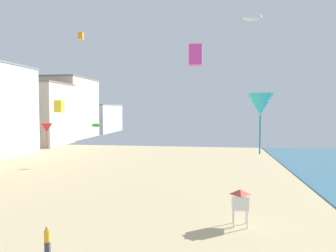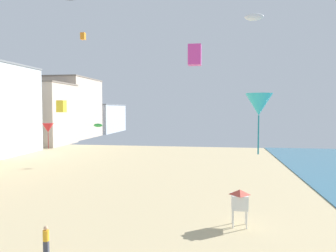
{
  "view_description": "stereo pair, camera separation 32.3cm",
  "coord_description": "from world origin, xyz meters",
  "px_view_note": "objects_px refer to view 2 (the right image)",
  "views": [
    {
      "loc": [
        9.5,
        -7.5,
        8.12
      ],
      "look_at": [
        5.98,
        17.68,
        6.72
      ],
      "focal_mm": 34.25,
      "sensor_mm": 36.0,
      "label": 1
    },
    {
      "loc": [
        9.82,
        -7.45,
        8.12
      ],
      "look_at": [
        5.98,
        17.68,
        6.72
      ],
      "focal_mm": 34.25,
      "sensor_mm": 36.0,
      "label": 2
    }
  ],
  "objects_px": {
    "kite_red_delta": "(48,128)",
    "kite_orange_box": "(83,36)",
    "kite_green_parafoil": "(98,125)",
    "kite_white_parafoil": "(254,17)",
    "kite_flyer": "(46,239)",
    "kite_cyan_delta": "(259,104)",
    "lifeguard_stand": "(240,200)",
    "kite_yellow_box_2": "(61,106)",
    "kite_magenta_box": "(195,55)"
  },
  "relations": [
    {
      "from": "kite_red_delta",
      "to": "kite_white_parafoil",
      "type": "height_order",
      "value": "kite_white_parafoil"
    },
    {
      "from": "kite_green_parafoil",
      "to": "kite_orange_box",
      "type": "distance_m",
      "value": 12.79
    },
    {
      "from": "kite_red_delta",
      "to": "kite_green_parafoil",
      "type": "height_order",
      "value": "kite_red_delta"
    },
    {
      "from": "kite_red_delta",
      "to": "kite_white_parafoil",
      "type": "distance_m",
      "value": 25.63
    },
    {
      "from": "kite_flyer",
      "to": "kite_magenta_box",
      "type": "xyz_separation_m",
      "value": [
        7.87,
        4.23,
        10.55
      ]
    },
    {
      "from": "kite_cyan_delta",
      "to": "kite_orange_box",
      "type": "height_order",
      "value": "kite_orange_box"
    },
    {
      "from": "kite_green_parafoil",
      "to": "kite_white_parafoil",
      "type": "distance_m",
      "value": 25.91
    },
    {
      "from": "kite_flyer",
      "to": "kite_orange_box",
      "type": "bearing_deg",
      "value": 81.83
    },
    {
      "from": "kite_magenta_box",
      "to": "kite_yellow_box_2",
      "type": "distance_m",
      "value": 30.32
    },
    {
      "from": "lifeguard_stand",
      "to": "kite_magenta_box",
      "type": "distance_m",
      "value": 10.25
    },
    {
      "from": "kite_white_parafoil",
      "to": "kite_orange_box",
      "type": "xyz_separation_m",
      "value": [
        -21.62,
        2.17,
        -0.97
      ]
    },
    {
      "from": "kite_cyan_delta",
      "to": "kite_orange_box",
      "type": "bearing_deg",
      "value": 131.24
    },
    {
      "from": "kite_flyer",
      "to": "kite_white_parafoil",
      "type": "bearing_deg",
      "value": 32.1
    },
    {
      "from": "kite_red_delta",
      "to": "kite_yellow_box_2",
      "type": "relative_size",
      "value": 1.48
    },
    {
      "from": "kite_flyer",
      "to": "kite_yellow_box_2",
      "type": "height_order",
      "value": "kite_yellow_box_2"
    },
    {
      "from": "lifeguard_stand",
      "to": "kite_red_delta",
      "type": "xyz_separation_m",
      "value": [
        -18.05,
        7.14,
        4.36
      ]
    },
    {
      "from": "kite_flyer",
      "to": "kite_yellow_box_2",
      "type": "xyz_separation_m",
      "value": [
        -12.5,
        26.48,
        7.49
      ]
    },
    {
      "from": "kite_red_delta",
      "to": "lifeguard_stand",
      "type": "bearing_deg",
      "value": -21.59
    },
    {
      "from": "kite_green_parafoil",
      "to": "kite_cyan_delta",
      "type": "distance_m",
      "value": 33.47
    },
    {
      "from": "kite_green_parafoil",
      "to": "kite_cyan_delta",
      "type": "height_order",
      "value": "kite_cyan_delta"
    },
    {
      "from": "kite_green_parafoil",
      "to": "kite_cyan_delta",
      "type": "bearing_deg",
      "value": -54.1
    },
    {
      "from": "lifeguard_stand",
      "to": "kite_green_parafoil",
      "type": "xyz_separation_m",
      "value": [
        -18.91,
        22.78,
        3.79
      ]
    },
    {
      "from": "lifeguard_stand",
      "to": "kite_green_parafoil",
      "type": "height_order",
      "value": "kite_green_parafoil"
    },
    {
      "from": "kite_flyer",
      "to": "kite_orange_box",
      "type": "relative_size",
      "value": 1.83
    },
    {
      "from": "kite_yellow_box_2",
      "to": "kite_flyer",
      "type": "bearing_deg",
      "value": -64.73
    },
    {
      "from": "kite_cyan_delta",
      "to": "kite_yellow_box_2",
      "type": "distance_m",
      "value": 34.41
    },
    {
      "from": "kite_flyer",
      "to": "kite_cyan_delta",
      "type": "relative_size",
      "value": 0.49
    },
    {
      "from": "lifeguard_stand",
      "to": "kite_flyer",
      "type": "bearing_deg",
      "value": -157.07
    },
    {
      "from": "kite_flyer",
      "to": "kite_magenta_box",
      "type": "height_order",
      "value": "kite_magenta_box"
    },
    {
      "from": "kite_cyan_delta",
      "to": "kite_orange_box",
      "type": "xyz_separation_m",
      "value": [
        -19.76,
        22.53,
        9.28
      ]
    },
    {
      "from": "kite_red_delta",
      "to": "kite_orange_box",
      "type": "xyz_separation_m",
      "value": [
        -1.05,
        11.15,
        11.41
      ]
    },
    {
      "from": "kite_red_delta",
      "to": "kite_green_parafoil",
      "type": "bearing_deg",
      "value": 93.14
    },
    {
      "from": "kite_flyer",
      "to": "kite_red_delta",
      "type": "relative_size",
      "value": 0.66
    },
    {
      "from": "kite_green_parafoil",
      "to": "kite_white_parafoil",
      "type": "height_order",
      "value": "kite_white_parafoil"
    },
    {
      "from": "lifeguard_stand",
      "to": "kite_red_delta",
      "type": "height_order",
      "value": "kite_red_delta"
    },
    {
      "from": "kite_flyer",
      "to": "kite_white_parafoil",
      "type": "xyz_separation_m",
      "value": [
        13.39,
        22.21,
        17.66
      ]
    },
    {
      "from": "kite_flyer",
      "to": "lifeguard_stand",
      "type": "bearing_deg",
      "value": 2.46
    },
    {
      "from": "lifeguard_stand",
      "to": "kite_magenta_box",
      "type": "bearing_deg",
      "value": -154.52
    },
    {
      "from": "lifeguard_stand",
      "to": "kite_cyan_delta",
      "type": "height_order",
      "value": "kite_cyan_delta"
    },
    {
      "from": "kite_green_parafoil",
      "to": "kite_white_parafoil",
      "type": "xyz_separation_m",
      "value": [
        21.43,
        -6.66,
        12.95
      ]
    },
    {
      "from": "kite_flyer",
      "to": "kite_green_parafoil",
      "type": "bearing_deg",
      "value": 78.73
    },
    {
      "from": "kite_cyan_delta",
      "to": "kite_green_parafoil",
      "type": "bearing_deg",
      "value": 125.9
    },
    {
      "from": "kite_green_parafoil",
      "to": "kite_red_delta",
      "type": "bearing_deg",
      "value": -86.86
    },
    {
      "from": "kite_flyer",
      "to": "kite_red_delta",
      "type": "distance_m",
      "value": 15.96
    },
    {
      "from": "kite_flyer",
      "to": "kite_cyan_delta",
      "type": "distance_m",
      "value": 13.83
    },
    {
      "from": "lifeguard_stand",
      "to": "kite_white_parafoil",
      "type": "xyz_separation_m",
      "value": [
        2.52,
        16.12,
        16.74
      ]
    },
    {
      "from": "kite_flyer",
      "to": "kite_cyan_delta",
      "type": "bearing_deg",
      "value": -17.67
    },
    {
      "from": "kite_green_parafoil",
      "to": "kite_orange_box",
      "type": "bearing_deg",
      "value": -92.45
    },
    {
      "from": "kite_red_delta",
      "to": "kite_yellow_box_2",
      "type": "xyz_separation_m",
      "value": [
        -5.33,
        13.24,
        2.21
      ]
    },
    {
      "from": "kite_magenta_box",
      "to": "kite_yellow_box_2",
      "type": "relative_size",
      "value": 0.75
    }
  ]
}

